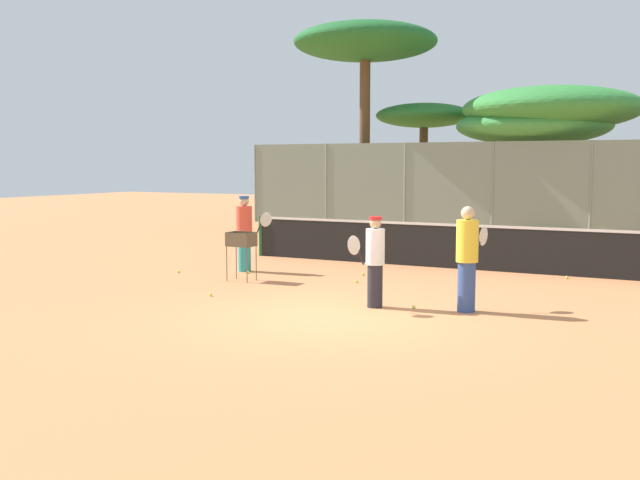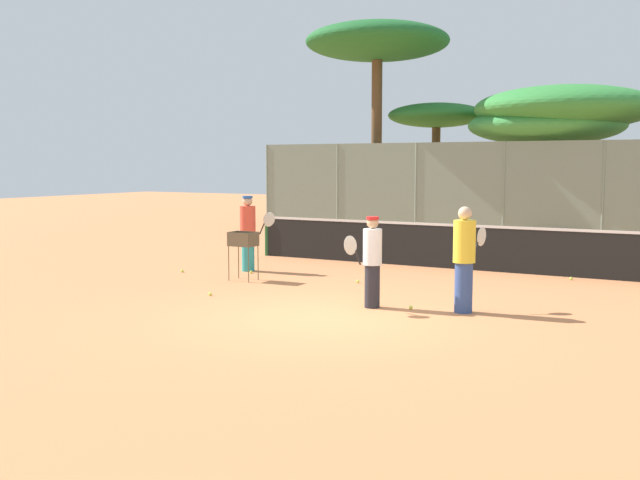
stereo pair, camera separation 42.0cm
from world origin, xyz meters
TOP-DOWN VIEW (x-y plane):
  - ground_plane at (0.00, 0.00)m, footprint 80.00×80.00m
  - tennis_net at (0.00, 6.48)m, footprint 10.88×0.10m
  - back_fence at (-0.00, 16.56)m, footprint 24.00×0.08m
  - tree_0 at (-0.12, 18.91)m, footprint 6.71×6.71m
  - tree_1 at (-0.82, 19.04)m, footprint 5.90×5.90m
  - tree_2 at (-7.70, 18.48)m, footprint 5.99×5.99m
  - tree_3 at (-5.70, 20.23)m, footprint 4.15×4.15m
  - player_white_outfit at (0.25, 1.19)m, footprint 0.43×0.84m
  - player_red_cap at (-4.15, 3.81)m, footprint 0.91×0.36m
  - player_yellow_shirt at (1.78, 1.55)m, footprint 0.38×0.92m
  - ball_cart at (-3.44, 2.60)m, footprint 0.56×0.41m
  - tennis_ball_0 at (-3.88, 3.53)m, footprint 0.07×0.07m
  - tennis_ball_1 at (-1.14, 3.48)m, footprint 0.07×0.07m
  - tennis_ball_2 at (0.91, 1.37)m, footprint 0.07×0.07m
  - tennis_ball_3 at (2.68, 6.07)m, footprint 0.07×0.07m
  - tennis_ball_4 at (-1.45, 4.47)m, footprint 0.07×0.07m
  - tennis_ball_5 at (-2.92, 0.75)m, footprint 0.07×0.07m
  - tennis_ball_7 at (-5.36, 2.89)m, footprint 0.07×0.07m

SIDE VIEW (x-z plane):
  - ground_plane at x=0.00m, z-range 0.00..0.00m
  - tennis_ball_0 at x=-3.88m, z-range 0.00..0.07m
  - tennis_ball_1 at x=-1.14m, z-range 0.00..0.07m
  - tennis_ball_2 at x=0.91m, z-range 0.00..0.07m
  - tennis_ball_3 at x=2.68m, z-range 0.00..0.07m
  - tennis_ball_4 at x=-1.45m, z-range 0.00..0.07m
  - tennis_ball_5 at x=-2.92m, z-range 0.00..0.07m
  - tennis_ball_7 at x=-5.36m, z-range 0.00..0.07m
  - tennis_net at x=0.00m, z-range 0.02..1.09m
  - ball_cart at x=-3.44m, z-range 0.28..1.32m
  - player_white_outfit at x=0.25m, z-range 0.03..1.62m
  - player_red_cap at x=-4.15m, z-range 0.03..1.78m
  - player_yellow_shirt at x=1.78m, z-range 0.02..1.81m
  - back_fence at x=0.00m, z-range 0.00..3.29m
  - tree_1 at x=-0.82m, z-range 1.58..6.25m
  - tree_3 at x=-5.70m, z-range 1.94..7.00m
  - tree_0 at x=-0.12m, z-range 1.85..7.24m
  - tree_2 at x=-7.70m, z-range 3.29..11.57m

